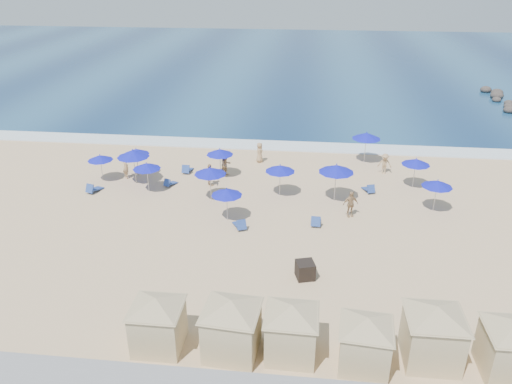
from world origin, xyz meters
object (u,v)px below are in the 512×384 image
Objects in this scene: umbrella_8 at (336,169)px; umbrella_11 at (437,184)px; umbrella_3 at (147,166)px; umbrella_7 at (280,168)px; umbrella_4 at (220,152)px; beachgoer_4 at (260,152)px; umbrella_6 at (227,192)px; cabana_0 at (157,316)px; trash_bin at (305,270)px; cabana_3 at (366,336)px; beachgoer_2 at (350,204)px; umbrella_9 at (367,136)px; beachgoer_0 at (126,167)px; umbrella_0 at (100,158)px; beachgoer_5 at (210,175)px; beachgoer_3 at (385,164)px; cabana_1 at (231,320)px; umbrella_10 at (416,162)px; cabana_2 at (291,323)px; umbrella_5 at (210,171)px; beachgoer_1 at (226,165)px; umbrella_2 at (136,152)px; umbrella_1 at (133,154)px; cabana_4 at (434,327)px.

umbrella_8 is 1.21× the size of umbrella_11.
umbrella_7 is at bearing 2.32° from umbrella_3.
umbrella_4 reaches higher than umbrella_3.
umbrella_4 is 1.40× the size of beachgoer_4.
cabana_0 is at bearing -94.98° from umbrella_6.
cabana_3 is at bearing -83.21° from trash_bin.
umbrella_4 is 10.72m from beachgoer_2.
umbrella_3 is 0.86× the size of umbrella_9.
umbrella_9 reaches higher than umbrella_6.
beachgoer_0 is (-2.37, 2.13, -1.05)m from umbrella_3.
umbrella_0 is at bearing 174.35° from umbrella_11.
cabana_3 reaches higher than umbrella_11.
beachgoer_5 is (-2.07, 4.97, -1.07)m from umbrella_6.
umbrella_4 is 1.43× the size of beachgoer_3.
cabana_1 is 2.03× the size of umbrella_10.
umbrella_0 is at bearing 131.90° from cabana_2.
umbrella_9 reaches higher than umbrella_5.
cabana_2 is 20.85m from beachgoer_3.
umbrella_5 reaches higher than umbrella_11.
beachgoer_4 is (1.96, 21.33, -0.73)m from cabana_0.
umbrella_5 reaches higher than beachgoer_5.
beachgoer_1 is at bearing 177.41° from umbrella_10.
beachgoer_0 is (-21.54, 2.99, -1.06)m from umbrella_11.
cabana_0 reaches higher than beachgoer_4.
cabana_1 is 2.66× the size of beachgoer_0.
beachgoer_2 is (5.52, 12.71, -0.79)m from cabana_1.
umbrella_2 is 7.16m from umbrella_5.
umbrella_1 is at bearing 174.78° from umbrella_8.
cabana_4 is 2.13× the size of umbrella_6.
umbrella_0 is 11.22m from umbrella_6.
umbrella_6 is at bearing -29.94° from umbrella_3.
umbrella_8 is 1.57× the size of beachgoer_2.
umbrella_3 is 1.00× the size of umbrella_11.
umbrella_0 is 21.00m from beachgoer_3.
umbrella_4 reaches higher than umbrella_6.
umbrella_1 is at bearing 145.93° from beachgoer_2.
umbrella_11 is (23.08, -2.28, 0.12)m from umbrella_0.
cabana_1 is 2.06× the size of umbrella_11.
umbrella_10 is 3.17m from beachgoer_3.
cabana_1 is 2.01× the size of umbrella_4.
umbrella_8 is at bearing 172.50° from umbrella_11.
cabana_0 reaches higher than trash_bin.
beachgoer_2 is (-4.72, -4.97, -1.10)m from umbrella_10.
cabana_0 is 18.85m from umbrella_2.
beachgoer_3 is (0.51, 19.61, -0.88)m from cabana_4.
umbrella_8 is 1.56× the size of beachgoer_0.
umbrella_6 reaches higher than beachgoer_2.
umbrella_11 is 15.30m from beachgoer_5.
umbrella_2 is 0.98× the size of umbrella_10.
cabana_1 is at bearing -134.54° from beachgoer_2.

